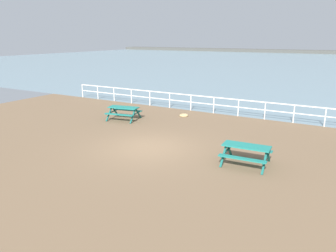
{
  "coord_description": "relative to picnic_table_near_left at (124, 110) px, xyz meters",
  "views": [
    {
      "loc": [
        7.56,
        -11.49,
        4.82
      ],
      "look_at": [
        0.4,
        1.06,
        0.8
      ],
      "focal_mm": 34.4,
      "sensor_mm": 36.0,
      "label": 1
    }
  ],
  "objects": [
    {
      "name": "ground_plane",
      "position": [
        4.05,
        -3.51,
        -0.68
      ],
      "size": [
        30.0,
        24.0,
        0.2
      ],
      "primitive_type": "cube",
      "color": "brown"
    },
    {
      "name": "sea_band",
      "position": [
        4.05,
        49.24,
        -0.58
      ],
      "size": [
        142.0,
        90.0,
        0.01
      ],
      "primitive_type": "cube",
      "color": "gray",
      "rests_on": "ground"
    },
    {
      "name": "distant_shoreline",
      "position": [
        4.05,
        92.24,
        -0.58
      ],
      "size": [
        142.0,
        6.0,
        1.8
      ],
      "primitive_type": "cube",
      "color": "#4C4C47",
      "rests_on": "ground"
    },
    {
      "name": "seaward_railing",
      "position": [
        4.05,
        4.24,
        0.15
      ],
      "size": [
        23.07,
        0.07,
        1.08
      ],
      "color": "white",
      "rests_on": "ground"
    },
    {
      "name": "picnic_table_near_left",
      "position": [
        0.0,
        0.0,
        0.0
      ],
      "size": [
        2.04,
        1.81,
        0.8
      ],
      "rotation": [
        0.0,
        0.0,
        0.18
      ],
      "color": "#1E7A70",
      "rests_on": "ground"
    },
    {
      "name": "picnic_table_near_right",
      "position": [
        8.43,
        -3.29,
        0.0
      ],
      "size": [
        1.88,
        1.63,
        0.8
      ],
      "rotation": [
        0.0,
        0.0,
        0.06
      ],
      "color": "#1E7A70",
      "rests_on": "ground"
    },
    {
      "name": "rope_coil",
      "position": [
        2.75,
        2.55,
        -0.53
      ],
      "size": [
        0.55,
        0.55,
        0.11
      ],
      "primitive_type": "torus",
      "color": "tan",
      "rests_on": "ground"
    }
  ]
}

